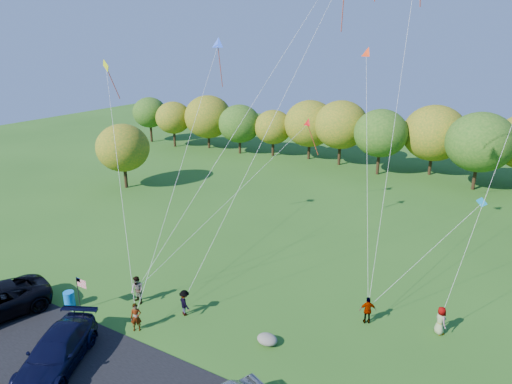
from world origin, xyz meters
TOP-DOWN VIEW (x-y plane):
  - ground at (0.00, 0.00)m, footprint 140.00×140.00m
  - treeline at (0.37, 36.02)m, footprint 75.78×27.13m
  - minivan_navy at (-3.72, -4.43)m, footprint 4.55×6.14m
  - flyer_a at (-2.53, -0.26)m, footprint 0.72×0.68m
  - flyer_b at (-4.44, 1.79)m, footprint 0.99×0.85m
  - flyer_c at (-1.18, 2.29)m, footprint 1.18×0.99m
  - flyer_d at (8.29, 6.92)m, footprint 1.03×0.82m
  - flyer_e at (12.01, 7.99)m, footprint 0.91×0.94m
  - park_bench at (-10.99, -0.80)m, footprint 1.65×0.92m
  - trash_barrel at (-7.79, -0.55)m, footprint 0.63×0.63m
  - flag_assembly at (-6.67, -0.51)m, footprint 0.82×0.53m
  - boulder_near at (4.31, 2.36)m, footprint 1.13×0.88m

SIDE VIEW (x-z plane):
  - ground at x=0.00m, z-range 0.00..0.00m
  - boulder_near at x=4.31m, z-range 0.00..0.56m
  - trash_barrel at x=-7.79m, z-range 0.00..0.95m
  - park_bench at x=-10.99m, z-range 0.03..0.97m
  - flyer_c at x=-1.18m, z-range 0.00..1.59m
  - flyer_e at x=12.01m, z-range 0.00..1.63m
  - flyer_d at x=8.29m, z-range 0.00..1.64m
  - flyer_a at x=-2.53m, z-range 0.00..1.66m
  - minivan_navy at x=-3.72m, z-range 0.06..1.71m
  - flyer_b at x=-4.44m, z-range 0.00..1.79m
  - flag_assembly at x=-6.67m, z-range 0.53..2.74m
  - treeline at x=0.37m, z-range 0.49..8.81m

